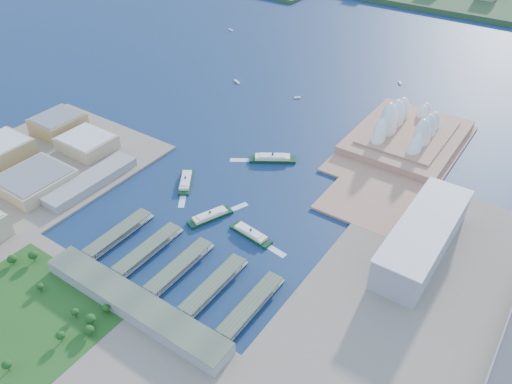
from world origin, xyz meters
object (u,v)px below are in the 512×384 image
Objects in this scene: ferry_a at (186,180)px; ferry_c at (210,215)px; opera_house at (411,121)px; ferry_b at (273,157)px; ferry_d at (251,232)px; toaster_building at (423,237)px.

ferry_a is 74.03m from ferry_c.
opera_house is at bearing -90.87° from ferry_c.
ferry_d is (60.03, -133.48, -0.85)m from ferry_b.
toaster_building is 171.81m from ferry_d.
ferry_c is (-206.63, -76.95, -15.64)m from toaster_building.
ferry_b is (-123.77, -141.57, -26.43)m from opera_house.
ferry_b is at bearing 31.49° from ferry_d.
opera_house is at bearing 105.81° from ferry_b.
toaster_building is 3.05× the size of ferry_a.
ferry_b is 135.57m from ferry_c.
opera_house reaches higher than toaster_building.
ferry_b reaches higher than ferry_d.
opera_house is at bearing 18.73° from ferry_a.
ferry_d is (-63.74, -275.05, -27.28)m from opera_house.
opera_house reaches higher than ferry_b.
ferry_a is at bearing -171.16° from toaster_building.
ferry_a is at bearing 81.79° from ferry_d.
toaster_building reaches higher than ferry_c.
opera_house is 1.16× the size of toaster_building.
opera_house reaches higher than ferry_d.
ferry_c is at bearing -30.01° from ferry_b.
ferry_d is at bearing -8.81° from ferry_b.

